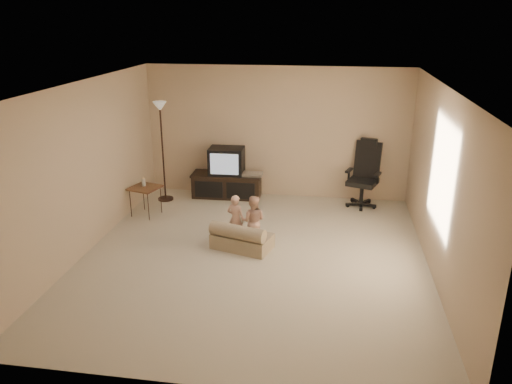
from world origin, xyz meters
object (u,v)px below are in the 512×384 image
at_px(office_chair, 364,182).
at_px(child_sofa, 241,238).
at_px(floor_lamp, 161,129).
at_px(toddler_right, 253,221).
at_px(tv_stand, 227,177).
at_px(side_table, 145,188).
at_px(toddler_left, 236,219).

bearing_deg(office_chair, child_sofa, -111.65).
bearing_deg(floor_lamp, toddler_right, -40.87).
bearing_deg(office_chair, tv_stand, -161.95).
bearing_deg(side_table, tv_stand, 42.94).
xyz_separation_m(tv_stand, office_chair, (2.59, -0.07, 0.04)).
xyz_separation_m(floor_lamp, toddler_left, (1.71, -1.69, -0.98)).
bearing_deg(toddler_left, office_chair, -119.19).
distance_m(floor_lamp, child_sofa, 2.90).
height_order(toddler_left, toddler_right, toddler_right).
bearing_deg(tv_stand, toddler_left, -75.76).
height_order(side_table, toddler_left, toddler_left).
bearing_deg(tv_stand, toddler_right, -69.15).
height_order(floor_lamp, toddler_right, floor_lamp).
xyz_separation_m(office_chair, toddler_right, (-1.75, -2.01, -0.04)).
height_order(child_sofa, toddler_left, toddler_left).
height_order(office_chair, toddler_left, office_chair).
bearing_deg(child_sofa, toddler_left, 135.84).
bearing_deg(child_sofa, office_chair, 65.07).
bearing_deg(toddler_right, floor_lamp, -39.12).
xyz_separation_m(side_table, toddler_left, (1.80, -0.90, -0.11)).
bearing_deg(toddler_left, side_table, -9.95).
distance_m(floor_lamp, toddler_right, 2.80).
xyz_separation_m(office_chair, toddler_left, (-2.03, -1.98, -0.05)).
distance_m(office_chair, floor_lamp, 3.86).
height_order(side_table, floor_lamp, floor_lamp).
relative_size(tv_stand, side_table, 1.95).
height_order(tv_stand, child_sofa, tv_stand).
height_order(tv_stand, toddler_right, tv_stand).
xyz_separation_m(tv_stand, side_table, (-1.23, -1.15, 0.10)).
bearing_deg(office_chair, toddler_right, -111.58).
distance_m(toddler_left, toddler_right, 0.28).
bearing_deg(child_sofa, toddler_right, 64.28).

